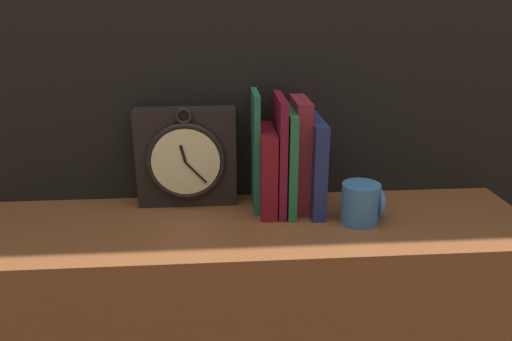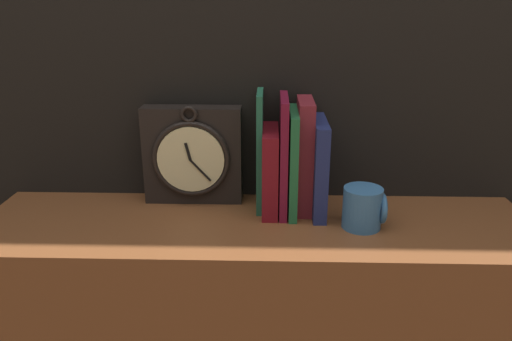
% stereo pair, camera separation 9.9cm
% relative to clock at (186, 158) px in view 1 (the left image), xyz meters
% --- Properties ---
extents(wall_back, '(6.00, 0.05, 2.60)m').
position_rel_clock_xyz_m(wall_back, '(0.14, 0.07, 0.26)').
color(wall_back, black).
rests_on(wall_back, ground_plane).
extents(clock, '(0.22, 0.07, 0.23)m').
position_rel_clock_xyz_m(clock, '(0.00, 0.00, 0.00)').
color(clock, black).
rests_on(clock, bookshelf).
extents(book_slot0_green, '(0.01, 0.11, 0.26)m').
position_rel_clock_xyz_m(book_slot0_green, '(0.15, -0.02, 0.02)').
color(book_slot0_green, '#216245').
rests_on(book_slot0_green, bookshelf).
extents(book_slot1_maroon, '(0.03, 0.15, 0.18)m').
position_rel_clock_xyz_m(book_slot1_maroon, '(0.17, -0.04, -0.02)').
color(book_slot1_maroon, maroon).
rests_on(book_slot1_maroon, bookshelf).
extents(book_slot2_maroon, '(0.02, 0.15, 0.25)m').
position_rel_clock_xyz_m(book_slot2_maroon, '(0.20, -0.04, 0.02)').
color(book_slot2_maroon, maroon).
rests_on(book_slot2_maroon, bookshelf).
extents(book_slot3_green, '(0.02, 0.15, 0.22)m').
position_rel_clock_xyz_m(book_slot3_green, '(0.22, -0.04, 0.00)').
color(book_slot3_green, '#206438').
rests_on(book_slot3_green, bookshelf).
extents(book_slot4_maroon, '(0.03, 0.12, 0.24)m').
position_rel_clock_xyz_m(book_slot4_maroon, '(0.25, -0.03, 0.01)').
color(book_slot4_maroon, maroon).
rests_on(book_slot4_maroon, bookshelf).
extents(book_slot5_navy, '(0.03, 0.16, 0.20)m').
position_rel_clock_xyz_m(book_slot5_navy, '(0.28, -0.05, -0.01)').
color(book_slot5_navy, navy).
rests_on(book_slot5_navy, bookshelf).
extents(mug, '(0.08, 0.08, 0.08)m').
position_rel_clock_xyz_m(mug, '(0.36, -0.13, -0.07)').
color(mug, teal).
rests_on(mug, bookshelf).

